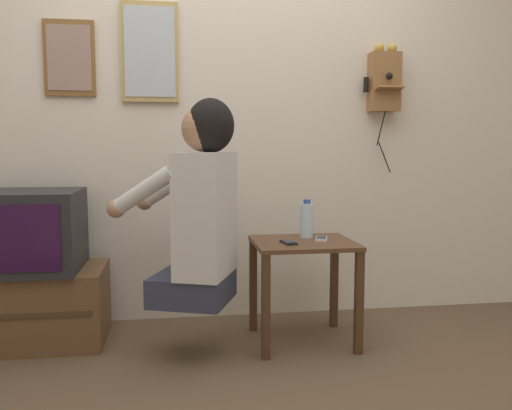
% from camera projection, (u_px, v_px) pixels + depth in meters
% --- Properties ---
extents(ground_plane, '(14.00, 14.00, 0.00)m').
position_uv_depth(ground_plane, '(258.00, 410.00, 2.16)').
color(ground_plane, brown).
extents(wall_back, '(6.80, 0.05, 2.55)m').
position_uv_depth(wall_back, '(226.00, 109.00, 3.27)').
color(wall_back, beige).
rests_on(wall_back, ground_plane).
extents(side_table, '(0.53, 0.48, 0.55)m').
position_uv_depth(side_table, '(303.00, 262.00, 2.88)').
color(side_table, '#51331E').
rests_on(side_table, ground_plane).
extents(person, '(0.64, 0.55, 1.00)m').
position_uv_depth(person, '(201.00, 205.00, 2.63)').
color(person, '#2D3347').
rests_on(person, ground_plane).
extents(tv_stand, '(0.75, 0.48, 0.40)m').
position_uv_depth(tv_stand, '(34.00, 306.00, 2.89)').
color(tv_stand, brown).
rests_on(tv_stand, ground_plane).
extents(television, '(0.56, 0.52, 0.42)m').
position_uv_depth(television, '(25.00, 231.00, 2.83)').
color(television, '#232326').
rests_on(television, tv_stand).
extents(wall_phone_antique, '(0.22, 0.18, 0.78)m').
position_uv_depth(wall_phone_antique, '(384.00, 81.00, 3.31)').
color(wall_phone_antique, olive).
extents(framed_picture, '(0.28, 0.03, 0.42)m').
position_uv_depth(framed_picture, '(69.00, 58.00, 3.06)').
color(framed_picture, brown).
extents(wall_mirror, '(0.33, 0.03, 0.57)m').
position_uv_depth(wall_mirror, '(150.00, 52.00, 3.12)').
color(wall_mirror, tan).
extents(cell_phone_held, '(0.07, 0.13, 0.01)m').
position_uv_depth(cell_phone_held, '(289.00, 242.00, 2.79)').
color(cell_phone_held, black).
rests_on(cell_phone_held, side_table).
extents(cell_phone_spare, '(0.09, 0.14, 0.01)m').
position_uv_depth(cell_phone_spare, '(321.00, 239.00, 2.91)').
color(cell_phone_spare, silver).
rests_on(cell_phone_spare, side_table).
extents(water_bottle, '(0.07, 0.07, 0.21)m').
position_uv_depth(water_bottle, '(307.00, 220.00, 2.97)').
color(water_bottle, silver).
rests_on(water_bottle, side_table).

